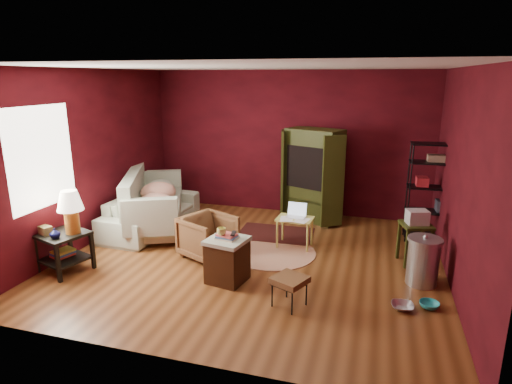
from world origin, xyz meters
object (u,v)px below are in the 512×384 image
(sofa, at_px, (151,205))
(tv_armoire, at_px, (313,173))
(wire_shelving, at_px, (434,188))
(side_table, at_px, (67,223))
(armchair, at_px, (208,235))
(laptop_desk, at_px, (295,221))
(hamper, at_px, (227,259))

(sofa, bearing_deg, tv_armoire, -62.32)
(sofa, distance_m, wire_shelving, 4.87)
(side_table, relative_size, tv_armoire, 0.67)
(armchair, distance_m, laptop_desk, 1.42)
(tv_armoire, bearing_deg, side_table, -110.29)
(armchair, distance_m, wire_shelving, 3.75)
(armchair, relative_size, side_table, 0.61)
(hamper, height_order, tv_armoire, tv_armoire)
(tv_armoire, xyz_separation_m, wire_shelving, (2.08, -0.53, -0.00))
(armchair, distance_m, hamper, 0.87)
(sofa, xyz_separation_m, wire_shelving, (4.79, 0.75, 0.48))
(side_table, height_order, wire_shelving, wire_shelving)
(side_table, xyz_separation_m, laptop_desk, (2.88, 1.75, -0.27))
(laptop_desk, bearing_deg, armchair, -143.39)
(armchair, height_order, side_table, side_table)
(laptop_desk, relative_size, tv_armoire, 0.40)
(armchair, height_order, wire_shelving, wire_shelving)
(tv_armoire, bearing_deg, wire_shelving, 7.83)
(side_table, relative_size, hamper, 1.68)
(side_table, distance_m, hamper, 2.30)
(sofa, relative_size, wire_shelving, 1.33)
(hamper, bearing_deg, side_table, -172.30)
(armchair, height_order, hamper, armchair)
(hamper, relative_size, laptop_desk, 0.99)
(hamper, xyz_separation_m, laptop_desk, (0.63, 1.45, 0.12))
(armchair, bearing_deg, hamper, -116.18)
(armchair, xyz_separation_m, wire_shelving, (3.31, 1.68, 0.55))
(sofa, bearing_deg, hamper, -125.88)
(hamper, bearing_deg, tv_armoire, 76.76)
(armchair, xyz_separation_m, hamper, (0.55, -0.67, -0.04))
(armchair, height_order, tv_armoire, tv_armoire)
(wire_shelving, bearing_deg, side_table, -155.33)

